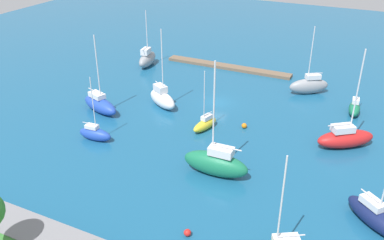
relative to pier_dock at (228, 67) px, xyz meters
The scene contains 14 objects.
water 15.97m from the pier_dock, 106.50° to the left, with size 160.00×160.00×0.00m, color #19567F.
pier_dock is the anchor object (origin of this frame).
sailboat_gray_along_channel 17.47m from the pier_dock, 161.97° to the left, with size 6.66×5.48×11.37m.
sailboat_green_lone_south 26.41m from the pier_dock, 157.55° to the left, with size 2.00×4.75×7.33m.
sailboat_blue_near_pier 28.25m from the pier_dock, 68.16° to the left, with size 7.77×4.65×12.04m.
sailboat_red_inner_mooring 32.09m from the pier_dock, 139.64° to the left, with size 7.79×6.78×13.20m.
sailboat_navy_center_basin 45.66m from the pier_dock, 129.64° to the left, with size 6.56×6.01×10.88m.
sailboat_white_by_breakwater 20.65m from the pier_dock, 81.79° to the left, with size 6.64×5.18×12.37m.
sailboat_gray_far_south 15.71m from the pier_dock, 20.85° to the left, with size 3.20×6.75×10.71m.
sailboat_green_mid_basin 35.90m from the pier_dock, 109.17° to the left, with size 7.91×2.80×13.93m.
sailboat_yellow_far_north 25.17m from the pier_dock, 104.15° to the left, with size 2.59×4.86×8.81m.
sailboat_blue_off_beacon 34.02m from the pier_dock, 80.01° to the left, with size 4.86×1.98×9.06m.
mooring_buoy_orange 24.30m from the pier_dock, 116.93° to the left, with size 0.75×0.75×0.75m, color orange.
mooring_buoy_red 46.45m from the pier_dock, 106.69° to the left, with size 0.71×0.71×0.71m, color red.
Camera 1 is at (-22.36, 56.27, 28.19)m, focal length 39.00 mm.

